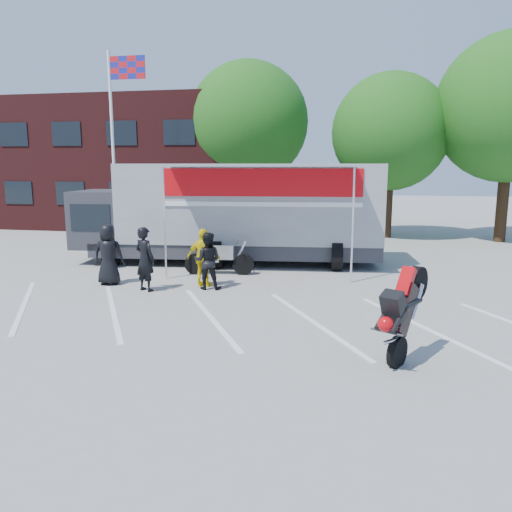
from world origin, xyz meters
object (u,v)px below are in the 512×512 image
(spectator_leather_b, at_px, (145,259))
(spectator_leather_c, at_px, (207,261))
(stunt_bike_rider, at_px, (410,356))
(tree_right, at_px, (511,108))
(flagpole, at_px, (118,125))
(parked_motorcycle, at_px, (219,274))
(spectator_leather_a, at_px, (108,254))
(tree_left, at_px, (248,123))
(tree_mid, at_px, (390,132))
(transporter_truck, at_px, (236,262))
(spectator_hivis, at_px, (204,258))

(spectator_leather_b, distance_m, spectator_leather_c, 1.71)
(stunt_bike_rider, bearing_deg, tree_right, 99.66)
(flagpole, bearing_deg, spectator_leather_c, -48.92)
(flagpole, distance_m, parked_motorcycle, 8.80)
(spectator_leather_c, bearing_deg, spectator_leather_a, -5.39)
(spectator_leather_c, bearing_deg, tree_right, -139.57)
(spectator_leather_a, height_order, spectator_leather_b, spectator_leather_b)
(flagpole, relative_size, spectator_leather_b, 4.48)
(tree_left, height_order, tree_right, tree_right)
(spectator_leather_a, bearing_deg, flagpole, -77.19)
(tree_mid, relative_size, spectator_leather_c, 4.79)
(flagpole, xyz_separation_m, tree_left, (4.24, 6.00, 0.51))
(tree_left, xyz_separation_m, tree_right, (12.00, -1.50, 0.31))
(parked_motorcycle, height_order, spectator_leather_a, spectator_leather_a)
(parked_motorcycle, bearing_deg, spectator_leather_c, 176.85)
(transporter_truck, distance_m, spectator_leather_b, 4.79)
(tree_left, bearing_deg, tree_right, -7.13)
(transporter_truck, bearing_deg, parked_motorcycle, -97.62)
(tree_left, distance_m, stunt_bike_rider, 18.75)
(tree_left, bearing_deg, spectator_leather_c, -83.46)
(parked_motorcycle, relative_size, stunt_bike_rider, 1.21)
(flagpole, relative_size, spectator_hivis, 4.79)
(tree_right, distance_m, spectator_leather_a, 18.16)
(flagpole, xyz_separation_m, stunt_bike_rider, (10.74, -10.69, -5.05))
(tree_mid, xyz_separation_m, parked_motorcycle, (-5.73, -9.65, -4.94))
(parked_motorcycle, height_order, spectator_leather_b, spectator_leather_b)
(tree_mid, bearing_deg, spectator_hivis, -117.09)
(flagpole, relative_size, spectator_leather_a, 4.51)
(flagpole, height_order, spectator_hivis, flagpole)
(tree_left, relative_size, spectator_hivis, 5.17)
(flagpole, relative_size, transporter_truck, 0.73)
(tree_left, bearing_deg, spectator_hivis, -84.19)
(tree_mid, distance_m, spectator_leather_a, 14.91)
(spectator_leather_a, bearing_deg, transporter_truck, -135.95)
(flagpole, relative_size, parked_motorcycle, 3.55)
(flagpole, height_order, tree_left, tree_left)
(tree_mid, xyz_separation_m, spectator_hivis, (-5.75, -11.25, -4.11))
(tree_left, relative_size, transporter_truck, 0.79)
(stunt_bike_rider, relative_size, spectator_leather_b, 1.04)
(tree_left, height_order, spectator_hivis, tree_left)
(tree_right, height_order, parked_motorcycle, tree_right)
(flagpole, relative_size, stunt_bike_rider, 4.29)
(parked_motorcycle, bearing_deg, transporter_truck, -10.25)
(tree_left, relative_size, spectator_leather_c, 5.38)
(transporter_truck, height_order, spectator_leather_b, spectator_leather_b)
(parked_motorcycle, bearing_deg, tree_left, -1.38)
(transporter_truck, xyz_separation_m, spectator_leather_c, (0.09, -3.91, 0.80))
(transporter_truck, distance_m, spectator_hivis, 3.74)
(spectator_hivis, bearing_deg, spectator_leather_c, 128.01)
(flagpole, distance_m, spectator_leather_a, 8.21)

